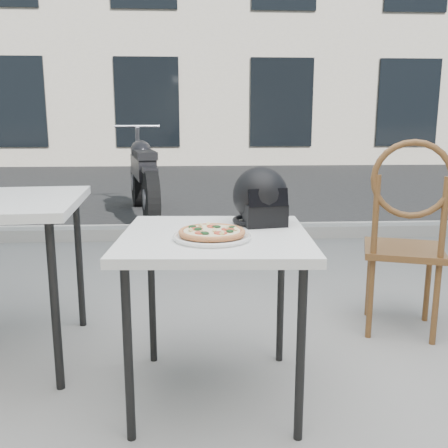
{
  "coord_description": "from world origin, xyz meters",
  "views": [
    {
      "loc": [
        -0.53,
        -1.97,
        1.18
      ],
      "look_at": [
        -0.42,
        -0.03,
        0.77
      ],
      "focal_mm": 40.0,
      "sensor_mm": 36.0,
      "label": 1
    }
  ],
  "objects": [
    {
      "name": "street_asphalt",
      "position": [
        0.0,
        7.0,
        0.0
      ],
      "size": [
        30.0,
        8.0,
        0.0
      ],
      "primitive_type": "cube",
      "color": "black",
      "rests_on": "ground"
    },
    {
      "name": "pizza",
      "position": [
        -0.47,
        -0.07,
        0.75
      ],
      "size": [
        0.27,
        0.27,
        0.03
      ],
      "rotation": [
        0.0,
        0.0,
        -0.02
      ],
      "color": "#D9894F",
      "rests_on": "plate"
    },
    {
      "name": "cafe_chair_main",
      "position": [
        0.6,
        0.59,
        0.6
      ],
      "size": [
        0.53,
        0.53,
        1.09
      ],
      "rotation": [
        0.0,
        0.0,
        2.82
      ],
      "color": "brown",
      "rests_on": "ground"
    },
    {
      "name": "ground",
      "position": [
        0.0,
        0.0,
        0.0
      ],
      "size": [
        80.0,
        80.0,
        0.0
      ],
      "primitive_type": "plane",
      "color": "gray",
      "rests_on": "ground"
    },
    {
      "name": "helmet",
      "position": [
        -0.24,
        0.22,
        0.84
      ],
      "size": [
        0.29,
        0.3,
        0.26
      ],
      "rotation": [
        0.0,
        0.0,
        0.18
      ],
      "color": "black",
      "rests_on": "cafe_table_main"
    },
    {
      "name": "cafe_table_main",
      "position": [
        -0.45,
        0.02,
        0.66
      ],
      "size": [
        0.8,
        0.8,
        0.72
      ],
      "rotation": [
        0.0,
        0.0,
        -0.05
      ],
      "color": "white",
      "rests_on": "ground"
    },
    {
      "name": "curb",
      "position": [
        0.0,
        3.0,
        0.06
      ],
      "size": [
        30.0,
        0.25,
        0.12
      ],
      "primitive_type": "cube",
      "color": "#A29E97",
      "rests_on": "ground"
    },
    {
      "name": "motorcycle",
      "position": [
        -1.17,
        4.18,
        0.49
      ],
      "size": [
        0.69,
        2.22,
        1.11
      ],
      "rotation": [
        0.0,
        0.0,
        0.2
      ],
      "color": "black",
      "rests_on": "street_asphalt"
    },
    {
      "name": "building_across",
      "position": [
        -0.0,
        13.99,
        3.5
      ],
      "size": [
        16.0,
        6.06,
        7.0
      ],
      "color": "beige",
      "rests_on": "ground"
    },
    {
      "name": "plate",
      "position": [
        -0.47,
        -0.08,
        0.73
      ],
      "size": [
        0.38,
        0.38,
        0.02
      ],
      "rotation": [
        0.0,
        0.0,
        0.28
      ],
      "color": "white",
      "rests_on": "cafe_table_main"
    }
  ]
}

